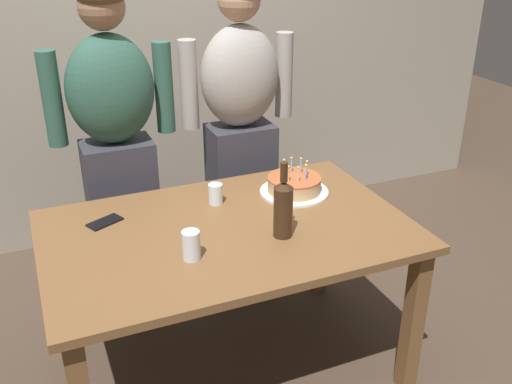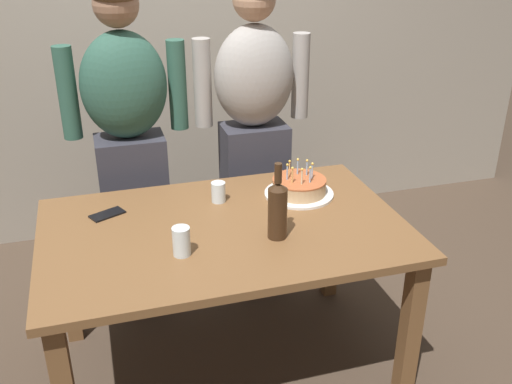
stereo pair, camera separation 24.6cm
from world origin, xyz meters
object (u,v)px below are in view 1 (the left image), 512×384
(birthday_cake, at_px, (294,186))
(person_woman_cardigan, at_px, (241,134))
(water_glass_far, at_px, (216,194))
(water_glass_near, at_px, (191,245))
(person_man_bearded, at_px, (117,151))
(cell_phone, at_px, (105,222))
(wine_bottle, at_px, (283,207))

(birthday_cake, height_order, person_woman_cardigan, person_woman_cardigan)
(person_woman_cardigan, bearing_deg, water_glass_far, 56.99)
(birthday_cake, height_order, water_glass_near, birthday_cake)
(birthday_cake, distance_m, person_man_bearded, 0.88)
(cell_phone, height_order, person_woman_cardigan, person_woman_cardigan)
(water_glass_far, bearing_deg, cell_phone, 179.52)
(cell_phone, bearing_deg, water_glass_near, -83.94)
(water_glass_near, relative_size, person_man_bearded, 0.07)
(birthday_cake, distance_m, water_glass_far, 0.37)
(wine_bottle, xyz_separation_m, cell_phone, (-0.64, 0.39, -0.12))
(water_glass_near, bearing_deg, water_glass_far, 59.79)
(birthday_cake, bearing_deg, water_glass_near, -148.84)
(water_glass_near, xyz_separation_m, person_man_bearded, (-0.10, 0.88, 0.08))
(wine_bottle, relative_size, cell_phone, 2.21)
(birthday_cake, relative_size, person_woman_cardigan, 0.19)
(birthday_cake, relative_size, water_glass_near, 2.78)
(water_glass_far, distance_m, person_woman_cardigan, 0.57)
(water_glass_far, height_order, person_man_bearded, person_man_bearded)
(water_glass_near, xyz_separation_m, person_woman_cardigan, (0.54, 0.88, 0.08))
(birthday_cake, xyz_separation_m, wine_bottle, (-0.22, -0.34, 0.09))
(person_man_bearded, bearing_deg, person_woman_cardigan, -180.00)
(cell_phone, distance_m, person_man_bearded, 0.51)
(water_glass_far, distance_m, wine_bottle, 0.42)
(birthday_cake, bearing_deg, person_man_bearded, 144.39)
(person_woman_cardigan, bearing_deg, person_man_bearded, 0.00)
(water_glass_far, bearing_deg, person_man_bearded, 125.92)
(wine_bottle, bearing_deg, person_woman_cardigan, 79.74)
(cell_phone, distance_m, person_woman_cardigan, 0.93)
(water_glass_near, distance_m, water_glass_far, 0.47)
(birthday_cake, relative_size, cell_phone, 2.22)
(water_glass_far, height_order, person_woman_cardigan, person_woman_cardigan)
(water_glass_near, xyz_separation_m, wine_bottle, (0.39, 0.03, 0.07))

